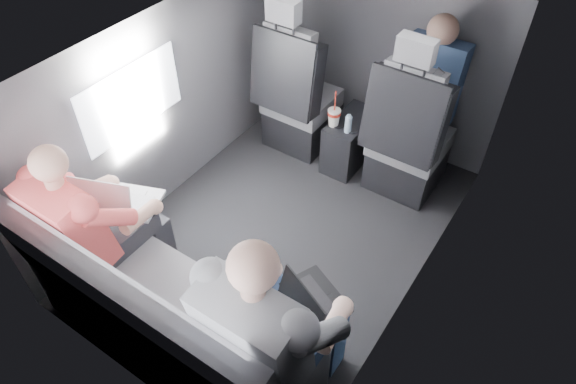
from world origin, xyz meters
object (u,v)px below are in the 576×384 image
Objects in this scene: front_seat_right at (407,144)px; passenger_rear_right at (273,329)px; laptop_black at (310,300)px; passenger_front_right at (431,83)px; passenger_rear_left at (96,224)px; laptop_white at (119,202)px; center_console at (350,141)px; water_bottle at (348,124)px; soda_cup at (334,117)px; rear_bench at (168,320)px; front_seat_left at (297,102)px.

front_seat_right is 1.83m from passenger_rear_right.
passenger_front_right reaches higher than laptop_black.
passenger_rear_left is (-0.99, -1.81, 0.22)m from front_seat_right.
front_seat_right is 0.43m from passenger_front_right.
passenger_rear_right is 1.62× the size of passenger_front_right.
laptop_black is at bearing 78.64° from passenger_rear_right.
passenger_rear_right is (1.15, -0.18, 0.02)m from laptop_white.
laptop_black is 0.32× the size of passenger_rear_left.
center_console is 0.31m from water_bottle.
soda_cup is 1.66m from laptop_black.
passenger_rear_right reaches higher than passenger_front_right.
passenger_rear_left reaches higher than laptop_black.
passenger_rear_right reaches higher than front_seat_right.
passenger_rear_left is at bearing -108.92° from water_bottle.
front_seat_right reaches higher than water_bottle.
front_seat_right is 2.90× the size of laptop_white.
laptop_black is 1.85m from passenger_front_right.
passenger_rear_left is at bearing -118.70° from front_seat_right.
rear_bench is 1.33× the size of passenger_rear_left.
laptop_black is (0.65, -1.62, 0.43)m from center_console.
laptop_white is at bearing -177.58° from laptop_black.
passenger_rear_right reaches higher than laptop_black.
passenger_front_right reaches higher than laptop_white.
laptop_black is at bearing -82.76° from front_seat_right.
rear_bench is 2.01× the size of passenger_front_right.
passenger_rear_left is (-1.19, -0.23, -0.01)m from laptop_black.
passenger_rear_right reaches higher than soda_cup.
laptop_white is at bearing -93.49° from front_seat_left.
center_console is 1.80m from laptop_black.
passenger_front_right is (0.45, 2.16, 0.44)m from rear_bench.
passenger_rear_left is 1.51× the size of passenger_front_right.
passenger_front_right is at bearing 42.18° from water_bottle.
laptop_white is at bearing 171.34° from passenger_rear_right.
passenger_front_right reaches higher than rear_bench.
passenger_rear_left reaches higher than center_console.
rear_bench reaches higher than center_console.
front_seat_left is at bearing 86.51° from laptop_white.
soda_cup is 1.78m from passenger_rear_left.
water_bottle is 1.80m from passenger_rear_right.
water_bottle is at bearing -137.82° from passenger_front_right.
laptop_white is 1.17m from passenger_rear_right.
laptop_white is at bearing -108.20° from center_console.
passenger_front_right is at bearing 96.35° from laptop_black.
rear_bench is at bearing -171.16° from passenger_rear_right.
center_console is at bearing 5.07° from front_seat_left.
front_seat_left is 1.05× the size of passenger_rear_left.
front_seat_right reaches higher than passenger_rear_left.
water_bottle is (0.04, -0.15, 0.27)m from center_console.
center_console is 0.37× the size of passenger_rear_right.
rear_bench is 1.24× the size of passenger_rear_right.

